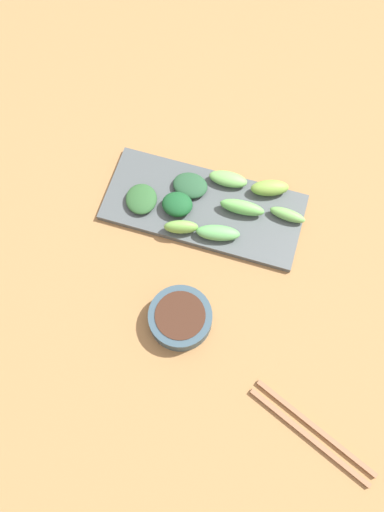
{
  "coord_description": "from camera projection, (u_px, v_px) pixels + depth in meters",
  "views": [
    {
      "loc": [
        -0.36,
        -0.09,
        0.93
      ],
      "look_at": [
        -0.03,
        0.01,
        0.05
      ],
      "focal_mm": 37.8,
      "sensor_mm": 36.0,
      "label": 1
    }
  ],
  "objects": [
    {
      "name": "broccoli_stalk_0",
      "position": [
        242.0,
        207.0,
        0.99
      ],
      "size": [
        0.03,
        0.08,
        0.03
      ],
      "primitive_type": "ellipsoid",
      "rotation": [
        0.0,
        0.0,
        0.05
      ],
      "color": "#68BB56",
      "rests_on": "serving_plate"
    },
    {
      "name": "broccoli_stalk_3",
      "position": [
        228.0,
        179.0,
        1.01
      ],
      "size": [
        0.03,
        0.07,
        0.02
      ],
      "primitive_type": "ellipsoid",
      "rotation": [
        0.0,
        0.0,
        0.04
      ],
      "color": "#6BAB55",
      "rests_on": "serving_plate"
    },
    {
      "name": "broccoli_leafy_4",
      "position": [
        141.0,
        199.0,
        1.0
      ],
      "size": [
        0.08,
        0.08,
        0.02
      ],
      "primitive_type": "ellipsoid",
      "rotation": [
        0.0,
        0.0,
        0.34
      ],
      "color": "#2A572B",
      "rests_on": "serving_plate"
    },
    {
      "name": "broccoli_stalk_5",
      "position": [
        218.0,
        233.0,
        0.97
      ],
      "size": [
        0.04,
        0.08,
        0.03
      ],
      "primitive_type": "ellipsoid",
      "rotation": [
        0.0,
        0.0,
        0.2
      ],
      "color": "#5CA85A",
      "rests_on": "serving_plate"
    },
    {
      "name": "broccoli_stalk_7",
      "position": [
        287.0,
        215.0,
        0.99
      ],
      "size": [
        0.03,
        0.07,
        0.02
      ],
      "primitive_type": "ellipsoid",
      "rotation": [
        0.0,
        0.0,
        -0.08
      ],
      "color": "#6CAF54",
      "rests_on": "serving_plate"
    },
    {
      "name": "broccoli_leafy_6",
      "position": [
        177.0,
        204.0,
        0.99
      ],
      "size": [
        0.05,
        0.06,
        0.03
      ],
      "primitive_type": "ellipsoid",
      "rotation": [
        0.0,
        0.0,
        0.04
      ],
      "color": "#174E25",
      "rests_on": "serving_plate"
    },
    {
      "name": "sauce_bowl",
      "position": [
        179.0,
        317.0,
        0.92
      ],
      "size": [
        0.11,
        0.11,
        0.03
      ],
      "color": "#304754",
      "rests_on": "tabletop"
    },
    {
      "name": "broccoli_stalk_8",
      "position": [
        181.0,
        227.0,
        0.97
      ],
      "size": [
        0.04,
        0.07,
        0.03
      ],
      "primitive_type": "ellipsoid",
      "rotation": [
        0.0,
        0.0,
        0.28
      ],
      "color": "#6FAC47",
      "rests_on": "serving_plate"
    },
    {
      "name": "broccoli_stalk_2",
      "position": [
        270.0,
        188.0,
        1.0
      ],
      "size": [
        0.05,
        0.08,
        0.03
      ],
      "primitive_type": "ellipsoid",
      "rotation": [
        0.0,
        0.0,
        0.33
      ],
      "color": "#78A440",
      "rests_on": "serving_plate"
    },
    {
      "name": "serving_plate",
      "position": [
        204.0,
        207.0,
        1.01
      ],
      "size": [
        0.16,
        0.37,
        0.01
      ],
      "primitive_type": "cube",
      "color": "#464E50",
      "rests_on": "tabletop"
    },
    {
      "name": "chopsticks",
      "position": [
        312.0,
        432.0,
        0.86
      ],
      "size": [
        0.11,
        0.22,
        0.01
      ],
      "rotation": [
        0.0,
        0.0,
        -0.39
      ],
      "color": "#895E3F",
      "rests_on": "tabletop"
    },
    {
      "name": "broccoli_leafy_1",
      "position": [
        190.0,
        185.0,
        1.01
      ],
      "size": [
        0.06,
        0.07,
        0.02
      ],
      "primitive_type": "ellipsoid",
      "rotation": [
        0.0,
        0.0,
        -0.04
      ],
      "color": "#244D2F",
      "rests_on": "serving_plate"
    },
    {
      "name": "tabletop",
      "position": [
        202.0,
        254.0,
        0.99
      ],
      "size": [
        2.1,
        2.1,
        0.02
      ],
      "primitive_type": "cube",
      "color": "olive",
      "rests_on": "ground"
    }
  ]
}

